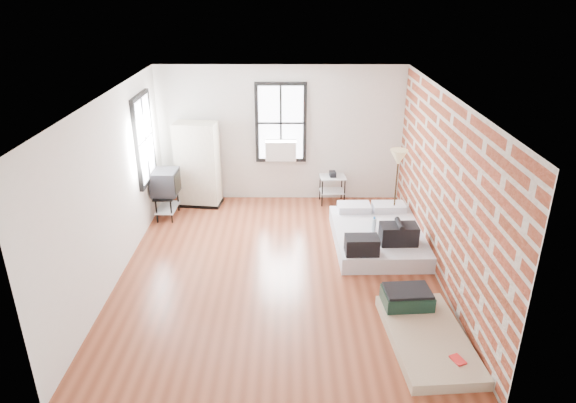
{
  "coord_description": "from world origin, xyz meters",
  "views": [
    {
      "loc": [
        0.16,
        -7.18,
        4.3
      ],
      "look_at": [
        0.15,
        0.3,
        1.07
      ],
      "focal_mm": 32.0,
      "sensor_mm": 36.0,
      "label": 1
    }
  ],
  "objects_px": {
    "floor_lamp": "(398,162)",
    "mattress_bare": "(422,328)",
    "tv_stand": "(166,184)",
    "mattress_main": "(379,235)",
    "side_table": "(332,182)",
    "wardrobe": "(198,165)"
  },
  "relations": [
    {
      "from": "mattress_bare",
      "to": "wardrobe",
      "type": "xyz_separation_m",
      "value": [
        -3.6,
        4.32,
        0.75
      ]
    },
    {
      "from": "tv_stand",
      "to": "wardrobe",
      "type": "bearing_deg",
      "value": 51.25
    },
    {
      "from": "side_table",
      "to": "mattress_bare",
      "type": "bearing_deg",
      "value": -79.02
    },
    {
      "from": "mattress_bare",
      "to": "tv_stand",
      "type": "relative_size",
      "value": 1.93
    },
    {
      "from": "wardrobe",
      "to": "side_table",
      "type": "xyz_separation_m",
      "value": [
        2.75,
        0.07,
        -0.39
      ]
    },
    {
      "from": "floor_lamp",
      "to": "mattress_main",
      "type": "bearing_deg",
      "value": -117.12
    },
    {
      "from": "mattress_bare",
      "to": "side_table",
      "type": "relative_size",
      "value": 2.68
    },
    {
      "from": "floor_lamp",
      "to": "wardrobe",
      "type": "bearing_deg",
      "value": 165.41
    },
    {
      "from": "mattress_main",
      "to": "mattress_bare",
      "type": "bearing_deg",
      "value": -87.41
    },
    {
      "from": "mattress_bare",
      "to": "floor_lamp",
      "type": "height_order",
      "value": "floor_lamp"
    },
    {
      "from": "wardrobe",
      "to": "floor_lamp",
      "type": "xyz_separation_m",
      "value": [
        3.83,
        -1.0,
        0.41
      ]
    },
    {
      "from": "floor_lamp",
      "to": "mattress_bare",
      "type": "bearing_deg",
      "value": -94.02
    },
    {
      "from": "mattress_main",
      "to": "floor_lamp",
      "type": "distance_m",
      "value": 1.4
    },
    {
      "from": "side_table",
      "to": "floor_lamp",
      "type": "bearing_deg",
      "value": -44.53
    },
    {
      "from": "mattress_main",
      "to": "side_table",
      "type": "bearing_deg",
      "value": 108.83
    },
    {
      "from": "mattress_bare",
      "to": "floor_lamp",
      "type": "relative_size",
      "value": 1.24
    },
    {
      "from": "side_table",
      "to": "floor_lamp",
      "type": "xyz_separation_m",
      "value": [
        1.09,
        -1.07,
        0.8
      ]
    },
    {
      "from": "side_table",
      "to": "tv_stand",
      "type": "distance_m",
      "value": 3.36
    },
    {
      "from": "side_table",
      "to": "wardrobe",
      "type": "bearing_deg",
      "value": -178.54
    },
    {
      "from": "mattress_main",
      "to": "mattress_bare",
      "type": "height_order",
      "value": "mattress_main"
    },
    {
      "from": "mattress_main",
      "to": "tv_stand",
      "type": "distance_m",
      "value": 4.16
    },
    {
      "from": "mattress_main",
      "to": "wardrobe",
      "type": "height_order",
      "value": "wardrobe"
    }
  ]
}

